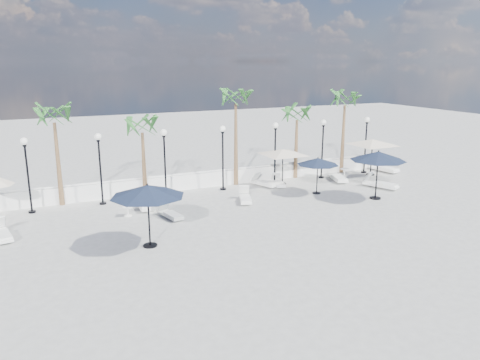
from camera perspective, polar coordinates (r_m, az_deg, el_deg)
name	(u,v)px	position (r m, az deg, el deg)	size (l,w,h in m)	color
ground	(276,223)	(22.38, 4.38, -5.21)	(100.00, 100.00, 0.00)	gray
balustrade	(217,178)	(28.75, -2.85, 0.20)	(26.00, 0.30, 1.01)	white
lamppost_0	(27,165)	(25.40, -24.56, 1.71)	(0.36, 0.36, 3.84)	black
lamppost_1	(100,159)	(25.61, -16.74, 2.50)	(0.36, 0.36, 3.84)	black
lamppost_2	(165,153)	(26.30, -9.19, 3.22)	(0.36, 0.36, 3.84)	black
lamppost_3	(223,149)	(27.42, -2.12, 3.84)	(0.36, 0.36, 3.84)	black
lamppost_4	(275,144)	(28.92, 4.31, 4.36)	(0.36, 0.36, 3.84)	black
lamppost_5	(323,140)	(30.75, 10.06, 4.77)	(0.36, 0.36, 3.84)	black
lamppost_6	(366,137)	(32.85, 15.11, 5.10)	(0.36, 0.36, 3.84)	black
palm_0	(54,120)	(25.91, -21.73, 6.81)	(2.60, 2.60, 5.50)	brown
palm_1	(142,130)	(26.62, -11.85, 5.99)	(2.60, 2.60, 4.70)	brown
palm_2	(236,102)	(28.27, -0.52, 9.54)	(2.60, 2.60, 6.10)	brown
palm_3	(297,118)	(30.39, 6.96, 7.56)	(2.60, 2.60, 4.90)	brown
palm_4	(345,103)	(32.40, 12.67, 9.11)	(2.60, 2.60, 5.70)	brown
lounger_0	(1,233)	(22.75, -27.08, -5.82)	(0.98, 2.04, 0.73)	white
lounger_1	(171,214)	(23.18, -8.46, -4.07)	(0.90, 1.78, 0.64)	white
lounger_2	(144,203)	(24.95, -11.59, -2.78)	(0.73, 2.07, 0.77)	white
lounger_3	(245,198)	(25.53, 0.63, -2.15)	(1.17, 1.92, 0.69)	white
lounger_4	(264,182)	(28.73, 2.93, -0.30)	(1.20, 1.92, 0.69)	white
lounger_5	(278,182)	(28.87, 4.68, -0.30)	(0.97, 1.76, 0.63)	white
lounger_6	(337,176)	(30.66, 11.80, 0.42)	(1.27, 2.26, 0.81)	white
lounger_7	(380,184)	(29.54, 16.75, -0.42)	(1.47, 2.22, 0.80)	white
lounger_8	(384,168)	(34.01, 17.11, 1.45)	(1.12, 2.26, 0.81)	white
side_table_0	(128,210)	(23.81, -13.51, -3.62)	(0.51, 0.51, 0.49)	white
side_table_1	(151,205)	(24.21, -10.81, -3.04)	(0.59, 0.59, 0.58)	white
side_table_2	(344,172)	(31.87, 12.61, 1.00)	(0.55, 0.55, 0.53)	white
parasol_navy_left	(148,191)	(19.19, -11.21, -1.34)	(3.05, 3.05, 2.69)	black
parasol_navy_mid	(318,162)	(27.09, 9.47, 2.24)	(2.40, 2.40, 2.15)	black
parasol_navy_right	(378,156)	(26.67, 16.50, 2.79)	(3.06, 3.06, 2.75)	black
parasol_cream_sq_a	(283,149)	(28.90, 5.26, 3.74)	(4.83, 4.83, 2.37)	black
parasol_cream_sq_b	(373,139)	(32.37, 15.88, 4.78)	(5.21, 5.21, 2.61)	black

